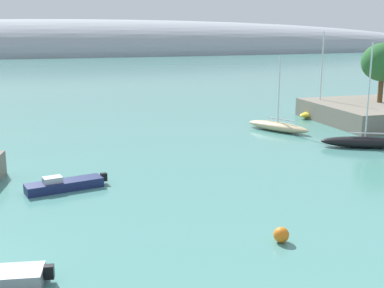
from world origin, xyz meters
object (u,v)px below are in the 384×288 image
at_px(motorboat_navy_foreground, 64,185).
at_px(sailboat_black_mid_mooring, 365,142).
at_px(sailboat_sand_near_shore, 278,126).
at_px(mooring_buoy_orange, 281,235).
at_px(tree_clump_shore, 383,62).
at_px(sailboat_yellow_outer_mooring, 319,112).

bearing_deg(motorboat_navy_foreground, sailboat_black_mid_mooring, 177.10).
distance_m(sailboat_sand_near_shore, sailboat_black_mid_mooring, 10.61).
bearing_deg(mooring_buoy_orange, tree_clump_shore, 46.21).
distance_m(tree_clump_shore, motorboat_navy_foreground, 43.02).
distance_m(sailboat_yellow_outer_mooring, motorboat_navy_foreground, 39.51).
relative_size(sailboat_yellow_outer_mooring, mooring_buoy_orange, 12.79).
height_order(tree_clump_shore, sailboat_yellow_outer_mooring, sailboat_yellow_outer_mooring).
relative_size(tree_clump_shore, motorboat_navy_foreground, 1.23).
bearing_deg(tree_clump_shore, mooring_buoy_orange, -133.79).
bearing_deg(sailboat_black_mid_mooring, sailboat_sand_near_shore, -40.95).
bearing_deg(motorboat_navy_foreground, sailboat_yellow_outer_mooring, -159.85).
relative_size(sailboat_yellow_outer_mooring, motorboat_navy_foreground, 1.83).
height_order(sailboat_black_mid_mooring, mooring_buoy_orange, sailboat_black_mid_mooring).
bearing_deg(sailboat_yellow_outer_mooring, motorboat_navy_foreground, 11.91).
height_order(tree_clump_shore, mooring_buoy_orange, tree_clump_shore).
bearing_deg(sailboat_black_mid_mooring, mooring_buoy_orange, 68.76).
xyz_separation_m(sailboat_black_mid_mooring, motorboat_navy_foreground, (-28.33, -4.79, -0.22)).
bearing_deg(tree_clump_shore, sailboat_black_mid_mooring, -131.27).
height_order(sailboat_yellow_outer_mooring, motorboat_navy_foreground, sailboat_yellow_outer_mooring).
bearing_deg(sailboat_black_mid_mooring, motorboat_navy_foreground, 33.79).
distance_m(tree_clump_shore, sailboat_black_mid_mooring, 17.42).
xyz_separation_m(sailboat_yellow_outer_mooring, mooring_buoy_orange, (-22.55, -33.88, -0.15)).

